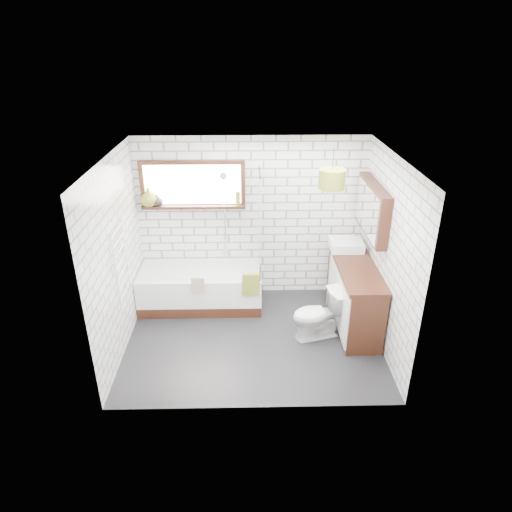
{
  "coord_description": "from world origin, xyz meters",
  "views": [
    {
      "loc": [
        -0.07,
        -5.15,
        3.77
      ],
      "look_at": [
        0.05,
        0.25,
        1.13
      ],
      "focal_mm": 32.0,
      "sensor_mm": 36.0,
      "label": 1
    }
  ],
  "objects_px": {
    "vanity": "(354,294)",
    "pendant": "(332,179)",
    "toilet": "(318,315)",
    "bathtub": "(201,287)",
    "basin": "(346,245)"
  },
  "relations": [
    {
      "from": "vanity",
      "to": "basin",
      "type": "relative_size",
      "value": 3.47
    },
    {
      "from": "pendant",
      "to": "bathtub",
      "type": "bearing_deg",
      "value": 167.74
    },
    {
      "from": "pendant",
      "to": "vanity",
      "type": "bearing_deg",
      "value": -16.92
    },
    {
      "from": "toilet",
      "to": "bathtub",
      "type": "bearing_deg",
      "value": -133.27
    },
    {
      "from": "bathtub",
      "to": "vanity",
      "type": "distance_m",
      "value": 2.28
    },
    {
      "from": "basin",
      "to": "pendant",
      "type": "height_order",
      "value": "pendant"
    },
    {
      "from": "toilet",
      "to": "vanity",
      "type": "bearing_deg",
      "value": 106.8
    },
    {
      "from": "toilet",
      "to": "basin",
      "type": "bearing_deg",
      "value": 134.11
    },
    {
      "from": "bathtub",
      "to": "basin",
      "type": "height_order",
      "value": "basin"
    },
    {
      "from": "vanity",
      "to": "toilet",
      "type": "relative_size",
      "value": 2.33
    },
    {
      "from": "pendant",
      "to": "toilet",
      "type": "bearing_deg",
      "value": -107.16
    },
    {
      "from": "bathtub",
      "to": "vanity",
      "type": "height_order",
      "value": "vanity"
    },
    {
      "from": "vanity",
      "to": "toilet",
      "type": "bearing_deg",
      "value": -147.72
    },
    {
      "from": "pendant",
      "to": "basin",
      "type": "bearing_deg",
      "value": 46.66
    },
    {
      "from": "vanity",
      "to": "pendant",
      "type": "height_order",
      "value": "pendant"
    }
  ]
}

